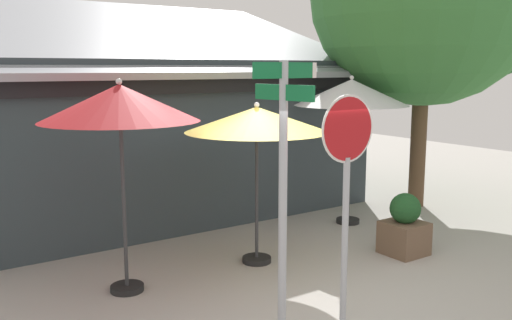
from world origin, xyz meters
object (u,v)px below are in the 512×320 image
Objects in this scene: sidewalk_planter at (404,227)px; patio_umbrella_crimson_left at (120,105)px; street_sign_post at (283,176)px; patio_umbrella_mustard_center at (257,121)px; stop_sign at (347,174)px; patio_umbrella_ivory_right at (351,94)px.

patio_umbrella_crimson_left is at bearing 165.52° from sidewalk_planter.
street_sign_post is 3.79m from sidewalk_planter.
patio_umbrella_mustard_center reaches higher than sidewalk_planter.
street_sign_post is at bearing -160.50° from sidewalk_planter.
patio_umbrella_mustard_center is at bearing 61.59° from street_sign_post.
patio_umbrella_crimson_left reaches higher than stop_sign.
patio_umbrella_ivory_right is at bearing 37.77° from street_sign_post.
sidewalk_planter is at bearing -106.31° from patio_umbrella_ivory_right.
patio_umbrella_ivory_right is (3.25, 3.29, 0.63)m from stop_sign.
patio_umbrella_mustard_center is (2.05, -0.06, -0.31)m from patio_umbrella_crimson_left.
patio_umbrella_mustard_center is 2.93m from sidewalk_planter.
street_sign_post reaches higher than patio_umbrella_ivory_right.
patio_umbrella_ivory_right reaches higher than patio_umbrella_mustard_center.
sidewalk_planter is (-0.53, -1.81, -2.02)m from patio_umbrella_ivory_right.
patio_umbrella_ivory_right is at bearing 73.69° from sidewalk_planter.
street_sign_post reaches higher than stop_sign.
patio_umbrella_mustard_center is at bearing -1.78° from patio_umbrella_crimson_left.
sidewalk_planter is (2.72, 1.48, -1.39)m from stop_sign.
street_sign_post is 3.04× the size of sidewalk_planter.
patio_umbrella_crimson_left is 2.08m from patio_umbrella_mustard_center.
patio_umbrella_mustard_center is at bearing -163.46° from patio_umbrella_ivory_right.
sidewalk_planter is at bearing 28.49° from stop_sign.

